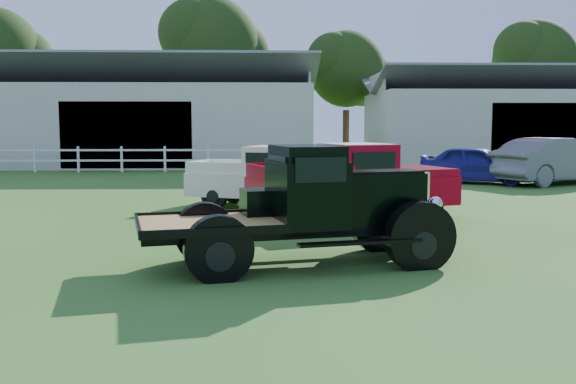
{
  "coord_description": "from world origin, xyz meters",
  "views": [
    {
      "loc": [
        -0.12,
        -9.98,
        2.25
      ],
      "look_at": [
        0.2,
        1.2,
        1.05
      ],
      "focal_mm": 40.0,
      "sensor_mm": 36.0,
      "label": 1
    }
  ],
  "objects_px": {
    "vintage_flatbed": "(301,206)",
    "misc_car_blue": "(477,164)",
    "white_pickup": "(269,178)",
    "misc_car_grey": "(555,161)",
    "red_pickup": "(353,181)"
  },
  "relations": [
    {
      "from": "misc_car_grey",
      "to": "white_pickup",
      "type": "bearing_deg",
      "value": 93.93
    },
    {
      "from": "vintage_flatbed",
      "to": "red_pickup",
      "type": "distance_m",
      "value": 5.03
    },
    {
      "from": "vintage_flatbed",
      "to": "white_pickup",
      "type": "height_order",
      "value": "vintage_flatbed"
    },
    {
      "from": "misc_car_grey",
      "to": "red_pickup",
      "type": "bearing_deg",
      "value": 107.66
    },
    {
      "from": "white_pickup",
      "to": "misc_car_blue",
      "type": "distance_m",
      "value": 10.38
    },
    {
      "from": "vintage_flatbed",
      "to": "red_pickup",
      "type": "bearing_deg",
      "value": 59.65
    },
    {
      "from": "white_pickup",
      "to": "misc_car_grey",
      "type": "bearing_deg",
      "value": 50.21
    },
    {
      "from": "red_pickup",
      "to": "white_pickup",
      "type": "distance_m",
      "value": 2.96
    },
    {
      "from": "red_pickup",
      "to": "misc_car_blue",
      "type": "height_order",
      "value": "red_pickup"
    },
    {
      "from": "red_pickup",
      "to": "white_pickup",
      "type": "bearing_deg",
      "value": 111.6
    },
    {
      "from": "vintage_flatbed",
      "to": "white_pickup",
      "type": "bearing_deg",
      "value": 80.57
    },
    {
      "from": "vintage_flatbed",
      "to": "white_pickup",
      "type": "distance_m",
      "value": 7.05
    },
    {
      "from": "misc_car_blue",
      "to": "misc_car_grey",
      "type": "bearing_deg",
      "value": -70.22
    },
    {
      "from": "vintage_flatbed",
      "to": "misc_car_blue",
      "type": "xyz_separation_m",
      "value": [
        7.33,
        13.86,
        -0.24
      ]
    },
    {
      "from": "white_pickup",
      "to": "misc_car_grey",
      "type": "relative_size",
      "value": 0.84
    }
  ]
}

